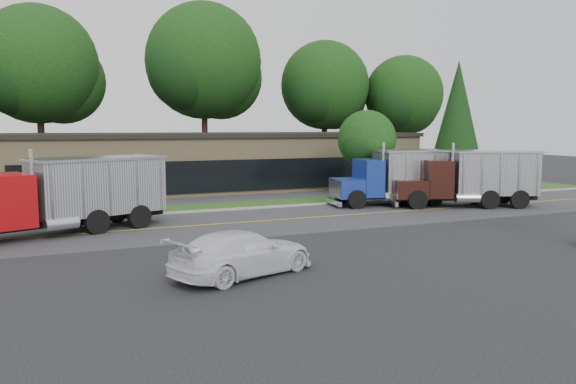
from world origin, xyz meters
The scene contains 17 objects.
ground centered at (0.00, 0.00, 0.00)m, with size 140.00×140.00×0.00m, color #323237.
road centered at (0.00, 9.00, 0.00)m, with size 60.00×8.00×0.02m, color #4B4B4F.
center_line centered at (0.00, 9.00, 0.00)m, with size 60.00×0.12×0.01m, color gold.
curb centered at (0.00, 13.20, 0.00)m, with size 60.00×0.30×0.12m, color #9E9E99.
grass_verge centered at (0.00, 15.00, 0.00)m, with size 60.00×3.40×0.03m, color #254D1A.
far_parking centered at (0.00, 20.00, 0.00)m, with size 60.00×7.00×0.02m, color #4B4B4F.
strip_mall centered at (2.00, 26.00, 2.00)m, with size 32.00×12.00×4.00m, color tan.
tree_far_b centered at (-9.84, 34.12, 9.43)m, with size 10.35×9.74×14.77m.
tree_far_c centered at (4.17, 34.14, 10.29)m, with size 11.30×10.64×16.12m.
tree_far_d centered at (16.14, 33.11, 8.46)m, with size 9.29×8.74×13.25m.
tree_far_e centered at (24.13, 31.10, 7.64)m, with size 8.40×7.90×11.98m.
evergreen_right centered at (20.00, 18.00, 5.45)m, with size 4.36×4.36×9.92m.
tree_verge centered at (10.06, 15.05, 3.75)m, with size 4.13×3.89×5.89m.
dump_truck_red centered at (-8.86, 9.47, 1.81)m, with size 10.22×5.85×3.36m.
dump_truck_blue centered at (9.96, 11.47, 1.80)m, with size 7.31×3.64×3.36m.
dump_truck_maroon centered at (13.72, 8.98, 1.81)m, with size 8.77×5.27×3.36m.
rally_car centered at (-4.00, -0.53, 0.73)m, with size 2.04×5.02×1.46m, color white.
Camera 1 is at (-9.67, -17.38, 4.76)m, focal length 35.00 mm.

